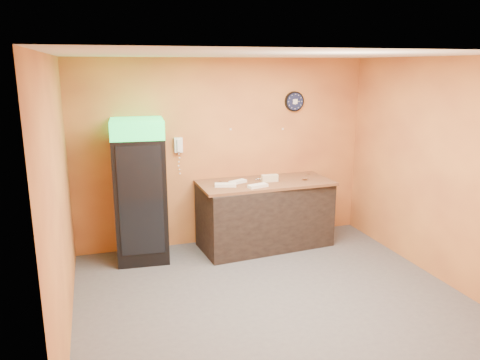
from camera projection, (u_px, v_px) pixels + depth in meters
name	position (u px, v px, depth m)	size (l,w,h in m)	color
floor	(271.00, 297.00, 5.59)	(4.50, 4.50, 0.00)	#47474C
back_wall	(224.00, 152.00, 7.10)	(4.50, 0.02, 2.80)	#E08D3F
left_wall	(59.00, 201.00, 4.59)	(0.02, 4.00, 2.80)	#E08D3F
right_wall	(438.00, 170.00, 5.91)	(0.02, 4.00, 2.80)	#E08D3F
ceiling	(275.00, 55.00, 4.91)	(4.50, 4.00, 0.02)	white
beverage_cooler	(141.00, 193.00, 6.45)	(0.75, 0.76, 1.99)	black
prep_counter	(265.00, 215.00, 7.07)	(1.94, 0.86, 0.97)	black
wall_clock	(294.00, 101.00, 7.22)	(0.31, 0.06, 0.31)	black
wall_phone	(178.00, 145.00, 6.80)	(0.12, 0.10, 0.22)	white
butcher_paper	(265.00, 183.00, 6.95)	(1.98, 0.88, 0.04)	brown
sub_roll_stack	(270.00, 178.00, 6.93)	(0.25, 0.09, 0.10)	beige
wrapped_sandwich_left	(226.00, 185.00, 6.66)	(0.30, 0.12, 0.04)	white
wrapped_sandwich_mid	(258.00, 186.00, 6.62)	(0.29, 0.11, 0.04)	white
wrapped_sandwich_right	(238.00, 182.00, 6.85)	(0.27, 0.11, 0.04)	white
kitchen_tool	(265.00, 177.00, 7.07)	(0.07, 0.07, 0.07)	silver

